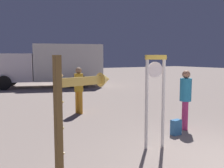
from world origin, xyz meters
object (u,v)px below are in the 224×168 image
object	(u,v)px
arrow_sign	(79,100)
box_truck_near	(57,64)
standing_clock	(155,92)
person_distant	(79,88)
person_near_clock	(185,97)
backpack	(176,127)

from	to	relation	value
arrow_sign	box_truck_near	world-z (taller)	box_truck_near
standing_clock	box_truck_near	bearing A→B (deg)	80.44
standing_clock	person_distant	world-z (taller)	standing_clock
arrow_sign	box_truck_near	size ratio (longest dim) A/B	0.29
person_near_clock	box_truck_near	xyz separation A→B (m)	(0.38, 11.89, 0.65)
standing_clock	backpack	size ratio (longest dim) A/B	5.15
arrow_sign	person_near_clock	world-z (taller)	arrow_sign
backpack	person_distant	bearing A→B (deg)	107.40
person_distant	box_truck_near	size ratio (longest dim) A/B	0.23
backpack	box_truck_near	bearing A→B (deg)	85.29
person_near_clock	person_distant	size ratio (longest dim) A/B	0.99
box_truck_near	standing_clock	bearing A→B (deg)	-99.56
standing_clock	person_distant	xyz separation A→B (m)	(-0.03, 4.05, -0.33)
person_distant	person_near_clock	bearing A→B (deg)	-62.52
standing_clock	box_truck_near	world-z (taller)	box_truck_near
backpack	box_truck_near	world-z (taller)	box_truck_near
arrow_sign	standing_clock	bearing A→B (deg)	11.59
arrow_sign	person_distant	distance (m)	4.90
standing_clock	person_near_clock	size ratio (longest dim) A/B	1.25
person_near_clock	person_distant	bearing A→B (deg)	117.48
backpack	person_distant	xyz separation A→B (m)	(-1.14, 3.64, 0.74)
standing_clock	arrow_sign	bearing A→B (deg)	-168.41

